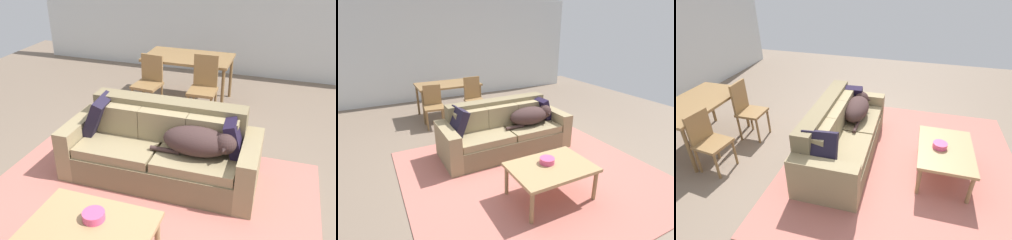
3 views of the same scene
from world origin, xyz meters
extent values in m
plane|color=#786554|center=(0.00, 0.00, 0.00)|extent=(10.00, 10.00, 0.00)
cube|color=silver|center=(0.00, 4.00, 1.35)|extent=(8.00, 0.12, 2.70)
cube|color=#B7685C|center=(-0.02, -0.71, 0.01)|extent=(3.54, 3.32, 0.01)
cube|color=#766749|center=(-0.02, 0.15, 0.16)|extent=(1.80, 0.88, 0.33)
cube|color=#8F7E59|center=(-0.47, 0.14, 0.38)|extent=(0.88, 0.84, 0.11)
cube|color=#8F7E59|center=(0.43, 0.15, 0.38)|extent=(0.88, 0.84, 0.11)
cube|color=#766749|center=(-0.02, 0.46, 0.64)|extent=(1.79, 0.26, 0.40)
cube|color=#8F7E59|center=(-0.58, 0.26, 0.61)|extent=(0.55, 0.17, 0.34)
cube|color=#8F7E59|center=(-0.02, 0.27, 0.61)|extent=(0.55, 0.17, 0.34)
cube|color=#8F7E59|center=(0.53, 0.27, 0.61)|extent=(0.55, 0.17, 0.34)
cube|color=#8F7E59|center=(-1.01, 0.13, 0.30)|extent=(0.20, 0.87, 0.60)
cube|color=#8F7E59|center=(0.97, 0.16, 0.30)|extent=(0.20, 0.87, 0.60)
ellipsoid|color=#3B2826|center=(0.41, 0.08, 0.59)|extent=(0.72, 0.38, 0.30)
sphere|color=#3B2826|center=(0.72, 0.06, 0.63)|extent=(0.23, 0.23, 0.23)
cone|color=black|center=(0.72, -0.04, 0.62)|extent=(0.10, 0.13, 0.10)
cylinder|color=#3B2826|center=(0.09, 0.00, 0.47)|extent=(0.32, 0.05, 0.05)
cube|color=black|center=(-0.82, 0.24, 0.64)|extent=(0.33, 0.46, 0.45)
cube|color=black|center=(0.77, 0.26, 0.61)|extent=(0.25, 0.40, 0.41)
cube|color=tan|center=(-0.11, -1.26, 0.43)|extent=(1.02, 0.70, 0.04)
cylinder|color=olive|center=(-0.57, -0.96, 0.21)|extent=(0.05, 0.05, 0.41)
cylinder|color=olive|center=(0.35, -0.96, 0.21)|extent=(0.05, 0.05, 0.41)
cylinder|color=#EA4C7F|center=(-0.11, -1.18, 0.49)|extent=(0.19, 0.19, 0.07)
cube|color=olive|center=(-0.34, 2.42, 0.74)|extent=(1.40, 0.81, 0.04)
cylinder|color=brown|center=(-0.99, 2.06, 0.36)|extent=(0.05, 0.05, 0.72)
cylinder|color=brown|center=(0.31, 2.06, 0.36)|extent=(0.05, 0.05, 0.72)
cylinder|color=brown|center=(-0.99, 2.77, 0.36)|extent=(0.05, 0.05, 0.72)
cylinder|color=brown|center=(0.31, 2.77, 0.36)|extent=(0.05, 0.05, 0.72)
cube|color=olive|center=(-0.82, 1.80, 0.42)|extent=(0.44, 0.44, 0.04)
cube|color=olive|center=(-0.80, 1.98, 0.65)|extent=(0.36, 0.07, 0.42)
cylinder|color=brown|center=(-1.01, 1.65, 0.20)|extent=(0.04, 0.04, 0.40)
cylinder|color=brown|center=(-0.67, 1.61, 0.20)|extent=(0.04, 0.04, 0.40)
cylinder|color=brown|center=(-0.97, 1.99, 0.20)|extent=(0.04, 0.04, 0.40)
cylinder|color=brown|center=(-0.64, 1.95, 0.20)|extent=(0.04, 0.04, 0.40)
cube|color=olive|center=(0.06, 1.75, 0.46)|extent=(0.40, 0.40, 0.04)
cube|color=olive|center=(0.06, 1.93, 0.72)|extent=(0.36, 0.04, 0.48)
cylinder|color=brown|center=(-0.10, 1.58, 0.22)|extent=(0.04, 0.04, 0.44)
cylinder|color=brown|center=(0.24, 1.58, 0.22)|extent=(0.04, 0.04, 0.44)
cylinder|color=brown|center=(-0.11, 1.92, 0.22)|extent=(0.04, 0.04, 0.44)
cylinder|color=brown|center=(0.23, 1.92, 0.22)|extent=(0.04, 0.04, 0.44)
camera|label=1|loc=(1.20, -3.20, 2.53)|focal=39.85mm
camera|label=2|loc=(-1.90, -3.53, 2.12)|focal=28.39mm
camera|label=3|loc=(-3.23, -0.75, 2.54)|focal=28.59mm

